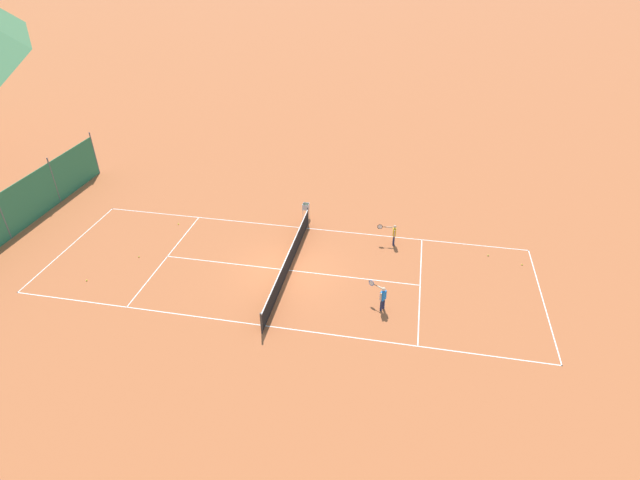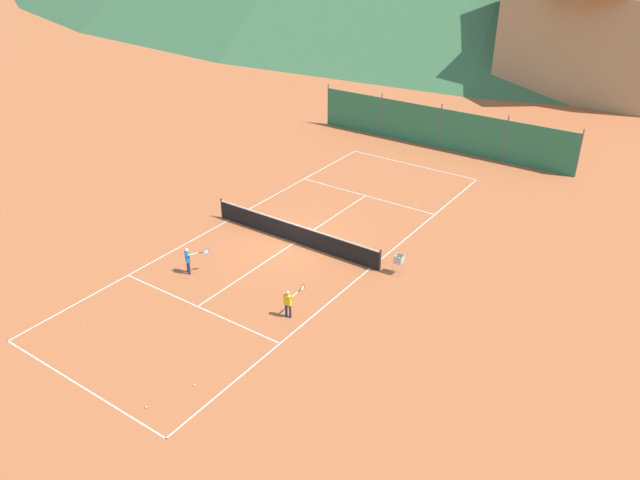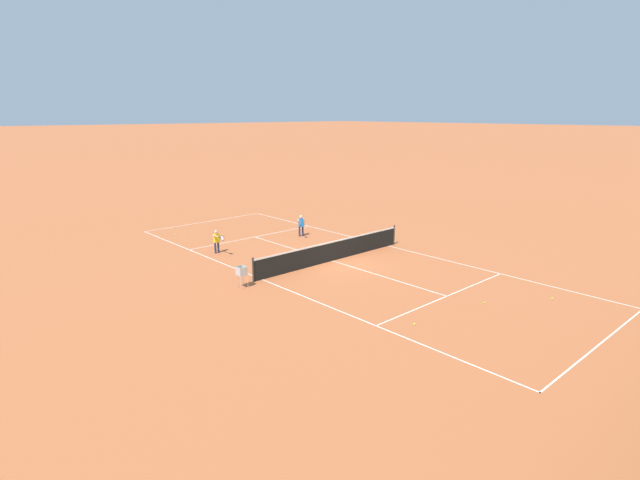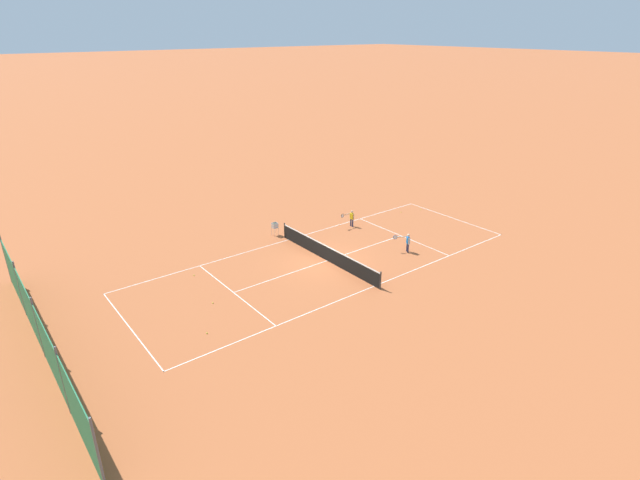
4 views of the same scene
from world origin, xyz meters
The scene contains 12 objects.
ground_plane centered at (0.00, 0.00, 0.00)m, with size 600.00×600.00×0.00m, color #B25B33.
court_line_markings centered at (0.00, 0.00, 0.00)m, with size 8.25×23.85×0.01m.
tennis_net centered at (0.00, 0.00, 0.50)m, with size 9.18×0.08×1.06m.
windscreen_fence_far centered at (0.00, 15.50, 1.31)m, with size 17.28×0.08×2.90m.
player_near_baseline centered at (-2.06, -4.74, 0.71)m, with size 0.82×0.85×1.22m.
player_far_baseline centered at (3.35, -4.86, 0.69)m, with size 0.40×1.00×1.18m.
tennis_ball_mid_court centered at (3.11, 7.22, 0.03)m, with size 0.07×0.07×0.07m, color #CCE033.
tennis_ball_far_corner centered at (-2.68, 9.26, 0.03)m, with size 0.07×0.07×0.07m, color #CCE033.
tennis_ball_by_net_left centered at (2.64, -11.36, 0.03)m, with size 0.07×0.07×0.07m, color #CCE033.
tennis_ball_alley_left centered at (3.17, -9.77, 0.03)m, with size 0.07×0.07×0.07m, color #CCE033.
tennis_ball_by_net_right centered at (-0.36, 7.79, 0.03)m, with size 0.07×0.07×0.07m, color #CCE033.
ball_hopper centered at (5.30, 0.28, 0.66)m, with size 0.36×0.36×0.89m.
Camera 1 is at (-19.29, -5.32, 14.40)m, focal length 28.00 mm.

